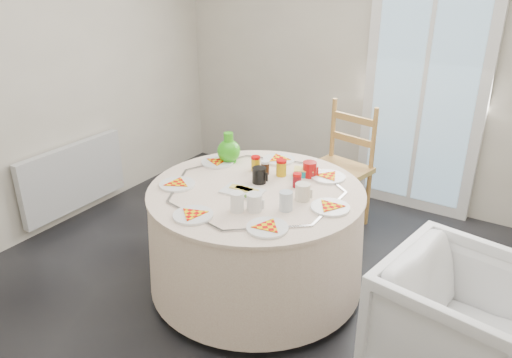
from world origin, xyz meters
The scene contains 14 objects.
floor centered at (0.00, 0.00, 0.00)m, with size 4.00×4.00×0.00m, color black.
wall_back centered at (0.00, 2.00, 1.30)m, with size 4.00×0.02×2.60m, color #BCB5A3.
wall_left centered at (-2.00, 0.00, 1.30)m, with size 0.02×4.00×2.60m, color #BCB5A3.
glass_door centered at (0.40, 1.95, 1.05)m, with size 1.00×0.08×2.10m, color silver.
radiator centered at (-1.94, 0.20, 0.38)m, with size 0.07×1.00×0.55m, color silver.
table centered at (-0.13, 0.19, 0.38)m, with size 1.40×1.40×0.71m, color #F6E0C5.
wooden_chair centered at (-0.04, 1.28, 0.47)m, with size 0.46×0.43×1.02m, color olive, non-canonical shape.
armchair centered at (1.19, 0.05, 0.39)m, with size 0.75×0.70×0.77m, color white.
place_settings centered at (-0.13, 0.19, 0.77)m, with size 1.24×1.24×0.02m, color white, non-canonical shape.
jar_cluster centered at (-0.12, 0.40, 0.82)m, with size 0.42×0.21×0.12m, color #B26925, non-canonical shape.
butter_tub centered at (0.03, 0.54, 0.79)m, with size 0.13×0.09×0.05m, color #0C8C93.
green_pitcher centered at (-0.53, 0.47, 0.87)m, with size 0.16×0.16×0.21m, color #2EA316, non-canonical shape.
cheese_platter centered at (-0.17, 0.11, 0.77)m, with size 0.25×0.16×0.03m, color white, non-canonical shape.
mugs_glasses centered at (0.02, 0.17, 0.81)m, with size 0.69×0.69×0.13m, color #999092, non-canonical shape.
Camera 1 is at (1.38, -2.20, 2.07)m, focal length 35.00 mm.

